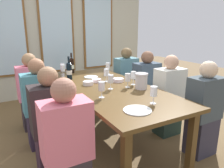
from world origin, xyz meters
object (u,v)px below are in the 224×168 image
wine_glass_3 (133,76)px  white_plate_0 (137,110)px  metal_pitcher (141,81)px  seated_person_3 (169,98)px  wine_glass_0 (106,73)px  wine_glass_2 (63,69)px  seated_person_7 (146,89)px  seated_person_2 (52,125)px  wine_glass_1 (128,78)px  wine_glass_4 (111,80)px  wine_glass_5 (108,66)px  seated_person_4 (32,94)px  wine_glass_7 (154,92)px  seated_person_0 (67,150)px  dining_table (109,92)px  tasting_bowl_1 (88,83)px  tasting_bowl_2 (118,80)px  wine_glass_6 (102,87)px  wine_bottle_0 (69,71)px  white_plate_1 (91,77)px  wine_glass_8 (63,67)px  seated_person_6 (40,106)px  seated_person_5 (126,81)px  seated_person_1 (203,112)px  tasting_bowl_0 (96,80)px  wine_bottle_1 (72,65)px

wine_glass_3 → white_plate_0: bearing=-121.9°
metal_pitcher → seated_person_3: bearing=4.8°
wine_glass_0 → wine_glass_3: bearing=-53.8°
wine_glass_2 → seated_person_7: 1.31m
wine_glass_2 → seated_person_2: (-0.46, -1.11, -0.33)m
wine_glass_1 → wine_glass_4: 0.22m
wine_glass_5 → seated_person_4: size_ratio=0.16×
wine_glass_0 → metal_pitcher: bearing=-67.8°
wine_glass_7 → seated_person_0: 0.95m
dining_table → seated_person_0: seated_person_0 is taller
seated_person_2 → seated_person_3: 1.59m
tasting_bowl_1 → tasting_bowl_2: (0.42, -0.05, -0.00)m
wine_glass_6 → seated_person_0: seated_person_0 is taller
metal_pitcher → wine_glass_0: (-0.21, 0.51, 0.02)m
wine_glass_5 → seated_person_7: 0.69m
wine_bottle_0 → white_plate_1: bearing=-5.8°
wine_bottle_0 → wine_glass_5: bearing=5.5°
wine_glass_1 → seated_person_3: 0.70m
wine_glass_8 → seated_person_6: bearing=-126.9°
wine_bottle_0 → seated_person_5: bearing=12.8°
wine_glass_2 → seated_person_0: 1.71m
dining_table → wine_bottle_0: wine_bottle_0 is taller
seated_person_4 → wine_glass_8: bearing=11.4°
wine_glass_4 → seated_person_1: (0.83, -0.68, -0.33)m
seated_person_0 → wine_glass_0: bearing=49.1°
wine_glass_2 → seated_person_2: seated_person_2 is taller
tasting_bowl_1 → wine_glass_6: (-0.07, -0.54, 0.09)m
metal_pitcher → seated_person_7: size_ratio=0.17×
wine_glass_0 → wine_glass_3: 0.38m
wine_glass_5 → seated_person_5: bearing=22.2°
wine_glass_6 → seated_person_7: size_ratio=0.16×
white_plate_0 → wine_glass_8: wine_glass_8 is taller
wine_glass_8 → tasting_bowl_2: bearing=-57.0°
white_plate_0 → wine_glass_2: 1.66m
metal_pitcher → wine_glass_8: (-0.60, 1.23, 0.03)m
wine_glass_6 → seated_person_3: seated_person_3 is taller
white_plate_1 → seated_person_5: 0.88m
wine_glass_3 → wine_glass_7: (-0.22, -0.67, -0.00)m
wine_bottle_0 → wine_glass_4: wine_bottle_0 is taller
wine_bottle_0 → seated_person_0: bearing=-109.3°
dining_table → wine_glass_4: (-0.04, -0.12, 0.19)m
dining_table → wine_glass_2: size_ratio=12.74×
dining_table → wine_glass_6: size_ratio=12.74×
wine_bottle_0 → seated_person_6: 0.66m
tasting_bowl_0 → seated_person_0: 1.32m
tasting_bowl_0 → wine_glass_2: bearing=118.5°
wine_glass_1 → white_plate_0: bearing=-116.2°
tasting_bowl_0 → wine_glass_6: 0.67m
seated_person_2 → wine_glass_2: bearing=67.5°
wine_bottle_1 → wine_glass_1: (0.32, -1.14, -0.01)m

